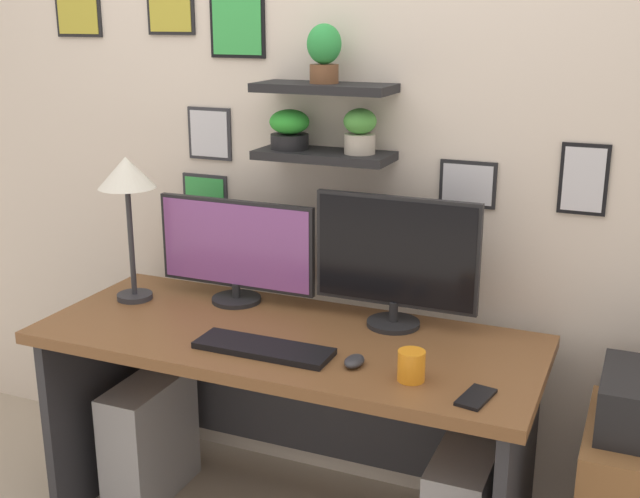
{
  "coord_description": "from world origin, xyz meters",
  "views": [
    {
      "loc": [
        1.06,
        -2.2,
        1.76
      ],
      "look_at": [
        0.1,
        0.05,
        1.04
      ],
      "focal_mm": 44.75,
      "sensor_mm": 36.0,
      "label": 1
    }
  ],
  "objects_px": {
    "computer_mouse": "(354,361)",
    "cell_phone": "(476,397)",
    "keyboard": "(264,348)",
    "coffee_mug": "(411,366)",
    "computer_tower_left": "(150,438)",
    "desk": "(294,385)",
    "monitor_right": "(396,258)",
    "monitor_left": "(236,249)",
    "desk_lamp": "(127,183)"
  },
  "relations": [
    {
      "from": "computer_mouse",
      "to": "cell_phone",
      "type": "bearing_deg",
      "value": -10.44
    },
    {
      "from": "desk",
      "to": "computer_mouse",
      "type": "bearing_deg",
      "value": -33.93
    },
    {
      "from": "cell_phone",
      "to": "keyboard",
      "type": "bearing_deg",
      "value": -174.4
    },
    {
      "from": "monitor_right",
      "to": "computer_tower_left",
      "type": "bearing_deg",
      "value": -166.59
    },
    {
      "from": "computer_mouse",
      "to": "desk",
      "type": "bearing_deg",
      "value": 146.07
    },
    {
      "from": "desk",
      "to": "monitor_right",
      "type": "xyz_separation_m",
      "value": [
        0.3,
        0.16,
        0.44
      ]
    },
    {
      "from": "monitor_left",
      "to": "desk_lamp",
      "type": "relative_size",
      "value": 1.15
    },
    {
      "from": "monitor_right",
      "to": "desk",
      "type": "bearing_deg",
      "value": -151.7
    },
    {
      "from": "desk",
      "to": "coffee_mug",
      "type": "height_order",
      "value": "coffee_mug"
    },
    {
      "from": "computer_tower_left",
      "to": "desk_lamp",
      "type": "bearing_deg",
      "value": 136.59
    },
    {
      "from": "computer_tower_left",
      "to": "cell_phone",
      "type": "bearing_deg",
      "value": -9.99
    },
    {
      "from": "computer_tower_left",
      "to": "keyboard",
      "type": "bearing_deg",
      "value": -15.77
    },
    {
      "from": "keyboard",
      "to": "monitor_right",
      "type": "bearing_deg",
      "value": 50.45
    },
    {
      "from": "monitor_right",
      "to": "computer_mouse",
      "type": "relative_size",
      "value": 6.22
    },
    {
      "from": "keyboard",
      "to": "coffee_mug",
      "type": "xyz_separation_m",
      "value": [
        0.48,
        -0.02,
        0.04
      ]
    },
    {
      "from": "keyboard",
      "to": "desk_lamp",
      "type": "height_order",
      "value": "desk_lamp"
    },
    {
      "from": "desk",
      "to": "cell_phone",
      "type": "xyz_separation_m",
      "value": [
        0.68,
        -0.27,
        0.21
      ]
    },
    {
      "from": "coffee_mug",
      "to": "computer_tower_left",
      "type": "bearing_deg",
      "value": 170.44
    },
    {
      "from": "cell_phone",
      "to": "computer_tower_left",
      "type": "relative_size",
      "value": 0.3
    },
    {
      "from": "monitor_left",
      "to": "monitor_right",
      "type": "xyz_separation_m",
      "value": [
        0.6,
        0.0,
        0.04
      ]
    },
    {
      "from": "keyboard",
      "to": "computer_mouse",
      "type": "relative_size",
      "value": 4.89
    },
    {
      "from": "monitor_right",
      "to": "coffee_mug",
      "type": "height_order",
      "value": "monitor_right"
    },
    {
      "from": "monitor_left",
      "to": "computer_mouse",
      "type": "bearing_deg",
      "value": -31.16
    },
    {
      "from": "cell_phone",
      "to": "coffee_mug",
      "type": "relative_size",
      "value": 1.56
    },
    {
      "from": "keyboard",
      "to": "desk_lamp",
      "type": "bearing_deg",
      "value": 159.84
    },
    {
      "from": "computer_tower_left",
      "to": "desk",
      "type": "bearing_deg",
      "value": 4.68
    },
    {
      "from": "coffee_mug",
      "to": "monitor_right",
      "type": "bearing_deg",
      "value": 114.57
    },
    {
      "from": "desk",
      "to": "cell_phone",
      "type": "bearing_deg",
      "value": -21.62
    },
    {
      "from": "monitor_left",
      "to": "computer_tower_left",
      "type": "bearing_deg",
      "value": -142.83
    },
    {
      "from": "computer_tower_left",
      "to": "coffee_mug",
      "type": "bearing_deg",
      "value": -9.56
    },
    {
      "from": "desk",
      "to": "coffee_mug",
      "type": "relative_size",
      "value": 18.5
    },
    {
      "from": "keyboard",
      "to": "coffee_mug",
      "type": "bearing_deg",
      "value": -1.91
    },
    {
      "from": "monitor_right",
      "to": "coffee_mug",
      "type": "bearing_deg",
      "value": -65.43
    },
    {
      "from": "monitor_left",
      "to": "keyboard",
      "type": "height_order",
      "value": "monitor_left"
    },
    {
      "from": "monitor_right",
      "to": "computer_tower_left",
      "type": "xyz_separation_m",
      "value": [
        -0.88,
        -0.21,
        -0.76
      ]
    },
    {
      "from": "monitor_right",
      "to": "desk_lamp",
      "type": "bearing_deg",
      "value": -172.3
    },
    {
      "from": "coffee_mug",
      "to": "computer_tower_left",
      "type": "relative_size",
      "value": 0.2
    },
    {
      "from": "desk_lamp",
      "to": "coffee_mug",
      "type": "distance_m",
      "value": 1.23
    },
    {
      "from": "monitor_right",
      "to": "desk_lamp",
      "type": "relative_size",
      "value": 1.06
    },
    {
      "from": "computer_mouse",
      "to": "desk_lamp",
      "type": "height_order",
      "value": "desk_lamp"
    },
    {
      "from": "desk",
      "to": "monitor_right",
      "type": "height_order",
      "value": "monitor_right"
    },
    {
      "from": "desk_lamp",
      "to": "computer_tower_left",
      "type": "height_order",
      "value": "desk_lamp"
    },
    {
      "from": "computer_mouse",
      "to": "monitor_left",
      "type": "bearing_deg",
      "value": 148.84
    },
    {
      "from": "cell_phone",
      "to": "desk_lamp",
      "type": "bearing_deg",
      "value": 177.92
    },
    {
      "from": "keyboard",
      "to": "cell_phone",
      "type": "bearing_deg",
      "value": -4.97
    },
    {
      "from": "coffee_mug",
      "to": "computer_tower_left",
      "type": "distance_m",
      "value": 1.21
    },
    {
      "from": "coffee_mug",
      "to": "desk",
      "type": "bearing_deg",
      "value": 154.81
    },
    {
      "from": "monitor_right",
      "to": "keyboard",
      "type": "height_order",
      "value": "monitor_right"
    },
    {
      "from": "cell_phone",
      "to": "computer_mouse",
      "type": "bearing_deg",
      "value": -179.87
    },
    {
      "from": "desk",
      "to": "computer_tower_left",
      "type": "bearing_deg",
      "value": -175.32
    }
  ]
}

